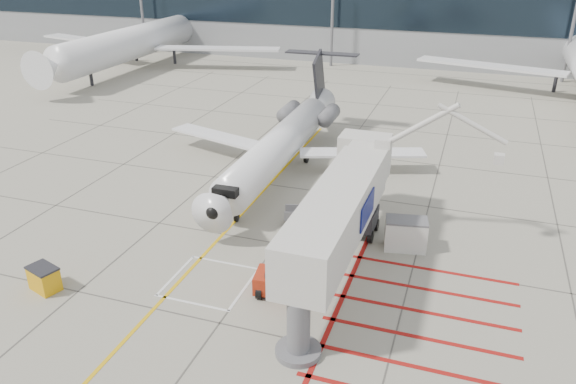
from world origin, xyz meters
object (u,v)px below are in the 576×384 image
(jet_bridge, at_px, (337,222))
(spill_bin, at_px, (44,278))
(pushback_tug, at_px, (281,281))
(regional_jet, at_px, (270,136))

(jet_bridge, height_order, spill_bin, jet_bridge)
(jet_bridge, relative_size, pushback_tug, 6.88)
(pushback_tug, bearing_deg, jet_bridge, 32.99)
(jet_bridge, distance_m, spill_bin, 15.26)
(regional_jet, distance_m, jet_bridge, 13.57)
(jet_bridge, relative_size, spill_bin, 11.47)
(regional_jet, bearing_deg, pushback_tug, -68.33)
(jet_bridge, bearing_deg, pushback_tug, -138.66)
(pushback_tug, height_order, spill_bin, pushback_tug)
(regional_jet, height_order, pushback_tug, regional_jet)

